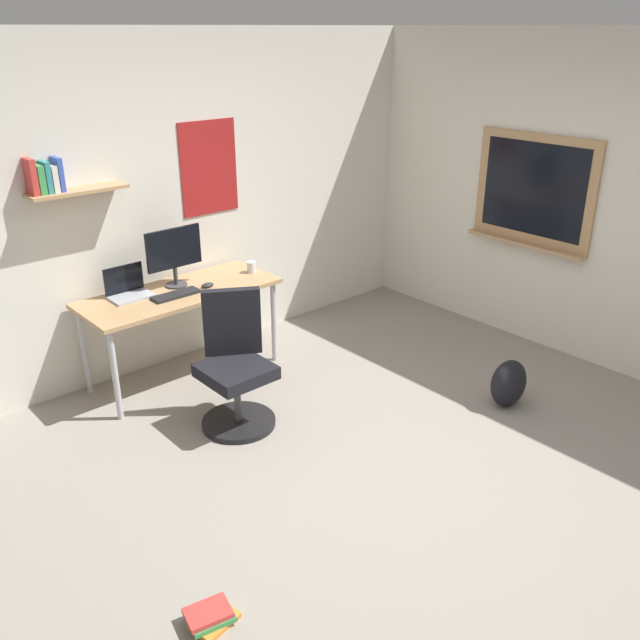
# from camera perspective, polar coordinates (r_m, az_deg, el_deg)

# --- Properties ---
(ground_plane) EXTENTS (5.20, 5.20, 0.00)m
(ground_plane) POSITION_cam_1_polar(r_m,az_deg,el_deg) (4.33, 6.55, -13.27)
(ground_plane) COLOR gray
(ground_plane) RESTS_ON ground
(wall_back) EXTENTS (5.00, 0.30, 2.60)m
(wall_back) POSITION_cam_1_polar(r_m,az_deg,el_deg) (5.54, -12.14, 9.71)
(wall_back) COLOR silver
(wall_back) RESTS_ON ground
(wall_right) EXTENTS (0.22, 5.00, 2.60)m
(wall_right) POSITION_cam_1_polar(r_m,az_deg,el_deg) (5.72, 23.95, 8.62)
(wall_right) COLOR silver
(wall_right) RESTS_ON ground
(desk) EXTENTS (1.53, 0.63, 0.73)m
(desk) POSITION_cam_1_polar(r_m,az_deg,el_deg) (5.28, -11.78, 1.73)
(desk) COLOR tan
(desk) RESTS_ON ground
(office_chair) EXTENTS (0.55, 0.56, 0.95)m
(office_chair) POSITION_cam_1_polar(r_m,az_deg,el_deg) (4.70, -7.19, -4.19)
(office_chair) COLOR black
(office_chair) RESTS_ON ground
(laptop) EXTENTS (0.31, 0.21, 0.23)m
(laptop) POSITION_cam_1_polar(r_m,az_deg,el_deg) (5.22, -15.97, 2.51)
(laptop) COLOR #ADAFB5
(laptop) RESTS_ON desk
(monitor_primary) EXTENTS (0.46, 0.17, 0.46)m
(monitor_primary) POSITION_cam_1_polar(r_m,az_deg,el_deg) (5.27, -12.29, 5.58)
(monitor_primary) COLOR #38383D
(monitor_primary) RESTS_ON desk
(keyboard) EXTENTS (0.37, 0.13, 0.02)m
(keyboard) POSITION_cam_1_polar(r_m,az_deg,el_deg) (5.15, -12.13, 2.11)
(keyboard) COLOR black
(keyboard) RESTS_ON desk
(computer_mouse) EXTENTS (0.10, 0.06, 0.03)m
(computer_mouse) POSITION_cam_1_polar(r_m,az_deg,el_deg) (5.28, -9.53, 2.94)
(computer_mouse) COLOR #262628
(computer_mouse) RESTS_ON desk
(coffee_mug) EXTENTS (0.08, 0.08, 0.09)m
(coffee_mug) POSITION_cam_1_polar(r_m,az_deg,el_deg) (5.55, -5.84, 4.49)
(coffee_mug) COLOR silver
(coffee_mug) RESTS_ON desk
(backpack) EXTENTS (0.32, 0.22, 0.36)m
(backpack) POSITION_cam_1_polar(r_m,az_deg,el_deg) (5.15, 15.71, -5.19)
(backpack) COLOR black
(backpack) RESTS_ON ground
(book_stack_on_floor) EXTENTS (0.26, 0.21, 0.08)m
(book_stack_on_floor) POSITION_cam_1_polar(r_m,az_deg,el_deg) (3.49, -9.22, -23.64)
(book_stack_on_floor) COLOR orange
(book_stack_on_floor) RESTS_ON ground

